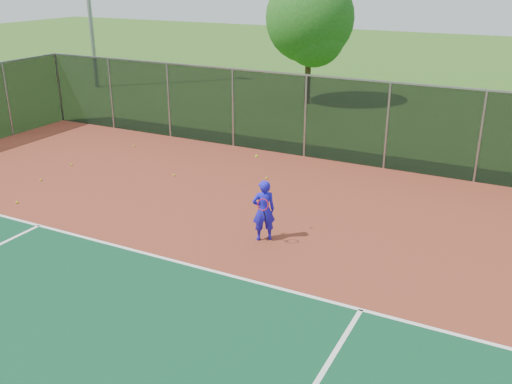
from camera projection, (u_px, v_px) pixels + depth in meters
ground at (198, 367)px, 9.96m from camera, size 120.00×120.00×0.00m
court_apron at (251, 310)px, 11.61m from camera, size 30.00×20.00×0.02m
fence_back at (387, 125)px, 19.34m from camera, size 30.00×0.06×3.03m
tennis_player at (264, 210)px, 14.35m from camera, size 0.70×0.75×2.21m
practice_ball_1 at (41, 180)px, 18.69m from camera, size 0.07×0.07×0.07m
practice_ball_2 at (17, 202)px, 16.88m from camera, size 0.07×0.07×0.07m
practice_ball_3 at (266, 178)px, 18.85m from camera, size 0.07×0.07×0.07m
practice_ball_4 at (134, 146)px, 22.31m from camera, size 0.07×0.07×0.07m
practice_ball_5 at (72, 165)px, 20.14m from camera, size 0.07×0.07×0.07m
practice_ball_6 at (174, 175)px, 19.11m from camera, size 0.07×0.07×0.07m
tree_back_left at (311, 23)px, 28.12m from camera, size 4.40×4.40×6.47m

